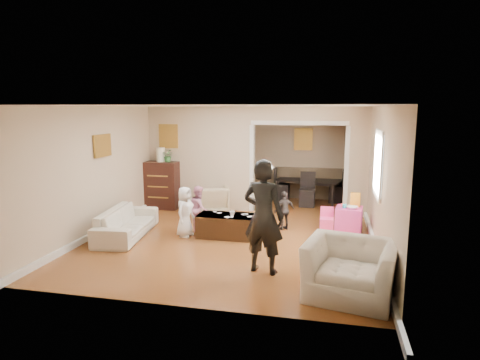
% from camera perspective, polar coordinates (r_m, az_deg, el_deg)
% --- Properties ---
extents(floor, '(7.00, 7.00, 0.00)m').
position_cam_1_polar(floor, '(8.85, -0.28, -6.93)').
color(floor, '#985A27').
rests_on(floor, ground).
extents(partition_left, '(2.75, 0.18, 2.60)m').
position_cam_1_polar(partition_left, '(10.65, -5.38, 3.04)').
color(partition_left, '#BFAB8C').
rests_on(partition_left, ground).
extents(partition_right, '(0.55, 0.18, 2.60)m').
position_cam_1_polar(partition_right, '(10.16, 15.78, 2.38)').
color(partition_right, '#BFAB8C').
rests_on(partition_right, ground).
extents(partition_header, '(2.22, 0.18, 0.35)m').
position_cam_1_polar(partition_header, '(10.10, 8.18, 9.01)').
color(partition_header, '#BFAB8C').
rests_on(partition_header, partition_right).
extents(window_pane, '(0.03, 0.95, 1.10)m').
position_cam_1_polar(window_pane, '(7.98, 18.55, 2.09)').
color(window_pane, white).
rests_on(window_pane, ground).
extents(framed_art_partition, '(0.45, 0.03, 0.55)m').
position_cam_1_polar(framed_art_partition, '(10.79, -9.79, 5.96)').
color(framed_art_partition, brown).
rests_on(framed_art_partition, partition_left).
extents(framed_art_sofa_wall, '(0.03, 0.55, 0.40)m').
position_cam_1_polar(framed_art_sofa_wall, '(8.96, -18.39, 4.51)').
color(framed_art_sofa_wall, brown).
extents(framed_art_alcove, '(0.45, 0.03, 0.55)m').
position_cam_1_polar(framed_art_alcove, '(11.76, 8.71, 5.57)').
color(framed_art_alcove, brown).
extents(sofa, '(0.97, 1.99, 0.56)m').
position_cam_1_polar(sofa, '(8.71, -15.32, -5.67)').
color(sofa, beige).
rests_on(sofa, ground).
extents(armchair_back, '(0.95, 0.96, 0.67)m').
position_cam_1_polar(armchair_back, '(10.26, -3.76, -2.68)').
color(armchair_back, '#C2B387').
rests_on(armchair_back, ground).
extents(armchair_front, '(1.37, 1.25, 0.77)m').
position_cam_1_polar(armchair_front, '(5.98, 14.92, -11.81)').
color(armchair_front, beige).
rests_on(armchair_front, ground).
extents(dresser, '(0.88, 0.49, 1.21)m').
position_cam_1_polar(dresser, '(10.85, -10.71, -0.68)').
color(dresser, '#33160F').
rests_on(dresser, ground).
extents(table_lamp, '(0.22, 0.22, 0.36)m').
position_cam_1_polar(table_lamp, '(10.74, -10.85, 3.44)').
color(table_lamp, '#FAF4CC').
rests_on(table_lamp, dresser).
extents(potted_plant, '(0.29, 0.25, 0.32)m').
position_cam_1_polar(potted_plant, '(10.66, -9.86, 3.33)').
color(potted_plant, '#356C30').
rests_on(potted_plant, dresser).
extents(coffee_table, '(1.20, 0.61, 0.45)m').
position_cam_1_polar(coffee_table, '(8.37, -1.67, -6.32)').
color(coffee_table, '#3B2212').
rests_on(coffee_table, ground).
extents(coffee_cup, '(0.11, 0.11, 0.10)m').
position_cam_1_polar(coffee_cup, '(8.23, -1.08, -4.63)').
color(coffee_cup, silver).
rests_on(coffee_cup, coffee_table).
extents(play_table, '(0.59, 0.59, 0.51)m').
position_cam_1_polar(play_table, '(9.03, 14.73, -5.25)').
color(play_table, '#D8399A').
rests_on(play_table, ground).
extents(cereal_box, '(0.21, 0.09, 0.30)m').
position_cam_1_polar(cereal_box, '(9.04, 15.58, -2.63)').
color(cereal_box, yellow).
rests_on(cereal_box, play_table).
extents(cyan_cup, '(0.08, 0.08, 0.08)m').
position_cam_1_polar(cyan_cup, '(8.90, 14.18, -3.48)').
color(cyan_cup, '#28BEC9').
rests_on(cyan_cup, play_table).
extents(toy_block, '(0.09, 0.08, 0.05)m').
position_cam_1_polar(toy_block, '(9.07, 14.02, -3.32)').
color(toy_block, red).
rests_on(toy_block, play_table).
extents(play_bowl, '(0.25, 0.25, 0.06)m').
position_cam_1_polar(play_bowl, '(8.84, 15.16, -3.69)').
color(play_bowl, silver).
rests_on(play_bowl, play_table).
extents(dining_table, '(1.92, 1.37, 0.61)m').
position_cam_1_polar(dining_table, '(11.68, 9.41, -1.40)').
color(dining_table, black).
rests_on(dining_table, ground).
extents(adult_person, '(0.74, 0.58, 1.80)m').
position_cam_1_polar(adult_person, '(6.45, 3.24, -5.03)').
color(adult_person, black).
rests_on(adult_person, ground).
extents(child_kneel_a, '(0.41, 0.55, 1.02)m').
position_cam_1_polar(child_kneel_a, '(8.40, -7.57, -4.34)').
color(child_kneel_a, white).
rests_on(child_kneel_a, ground).
extents(child_kneel_b, '(0.50, 0.56, 0.95)m').
position_cam_1_polar(child_kneel_b, '(8.78, -5.64, -3.90)').
color(child_kneel_b, pink).
rests_on(child_kneel_b, ground).
extents(child_toddler, '(0.51, 0.47, 0.83)m').
position_cam_1_polar(child_toddler, '(8.86, 6.14, -4.18)').
color(child_toddler, black).
rests_on(child_toddler, ground).
extents(craft_papers, '(0.88, 0.48, 0.00)m').
position_cam_1_polar(craft_papers, '(8.32, -0.94, -4.81)').
color(craft_papers, white).
rests_on(craft_papers, coffee_table).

